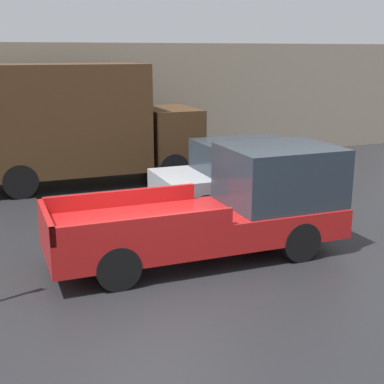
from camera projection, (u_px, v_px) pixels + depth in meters
name	position (u px, v px, depth m)	size (l,w,h in m)	color
ground_plane	(146.00, 275.00, 9.57)	(60.00, 60.00, 0.00)	#232326
building_wall	(61.00, 106.00, 18.00)	(28.00, 0.15, 4.16)	gray
pickup_truck	(228.00, 206.00, 10.37)	(5.69, 1.97, 2.08)	red
car	(241.00, 175.00, 13.50)	(4.25, 1.98, 1.72)	#B7BABF
delivery_truck	(70.00, 122.00, 15.62)	(7.01, 2.45, 3.54)	#472D19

